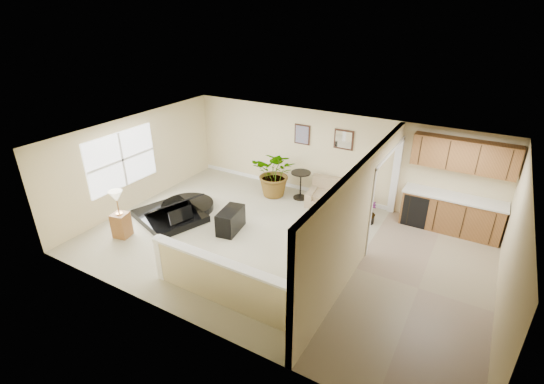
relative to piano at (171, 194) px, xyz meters
The scene contains 20 objects.
floor 3.24m from the piano, ahead, with size 9.00×9.00×0.00m, color tan.
back_wall 4.55m from the piano, 45.43° to the left, with size 9.00×0.04×2.50m, color beige.
front_wall 4.26m from the piano, 41.38° to the right, with size 9.00×0.04×2.50m, color beige.
left_wall 1.48m from the piano, behind, with size 0.04×6.00×2.50m, color beige.
right_wall 7.69m from the piano, ahead, with size 0.04×6.00×2.50m, color beige.
ceiling 3.67m from the piano, ahead, with size 9.00×6.00×0.04m, color silver.
kitchen_vinyl 6.35m from the piano, ahead, with size 2.70×6.00×0.01m, color gray.
interior_partition 5.02m from the piano, ahead, with size 0.18×5.99×2.50m.
pony_half_wall 3.86m from the piano, 32.80° to the right, with size 3.42×0.22×1.00m.
left_window 1.57m from the piano, 167.70° to the right, with size 0.05×2.15×1.45m, color white.
wall_art_left 4.03m from the piano, 55.18° to the left, with size 0.48×0.04×0.58m.
wall_mirror 4.84m from the piano, 42.58° to the left, with size 0.55×0.04×0.55m.
kitchen_cabinets 7.01m from the piano, 24.86° to the left, with size 2.36×0.65×2.33m.
piano is the anchor object (origin of this frame).
piano_bench 1.82m from the piano, ahead, with size 0.43×0.86×0.57m, color black.
loveseat 4.53m from the piano, 38.20° to the left, with size 1.73×1.13×0.92m.
accent_table 3.63m from the piano, 47.31° to the left, with size 0.56×0.56×0.82m.
palm_plant 3.04m from the piano, 54.75° to the left, with size 1.45×1.31×1.43m.
small_plant 5.16m from the piano, 26.21° to the left, with size 0.45×0.45×0.61m.
lamp_stand 1.42m from the piano, 104.63° to the right, with size 0.43×0.43×1.21m.
Camera 1 is at (3.75, -6.87, 5.12)m, focal length 26.00 mm.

